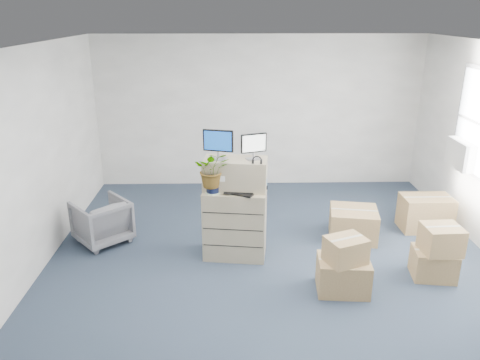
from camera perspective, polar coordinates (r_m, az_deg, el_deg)
name	(u,v)px	position (r m, az deg, el deg)	size (l,w,h in m)	color
ground	(274,279)	(6.02, 4.20, -11.99)	(7.00, 7.00, 0.00)	#212C3D
wall_back	(259,112)	(8.79, 2.28, 8.26)	(6.00, 0.02, 2.80)	#B3B1AA
ac_unit	(463,154)	(7.59, 25.51, 2.86)	(0.24, 0.60, 0.40)	silver
filing_cabinet_lower	(235,223)	(6.34, -0.60, -5.25)	(0.82, 0.50, 0.96)	tan
filing_cabinet_upper	(235,174)	(6.12, -0.57, 0.74)	(0.82, 0.41, 0.41)	tan
monitor_left	(218,143)	(5.99, -2.69, 4.53)	(0.39, 0.20, 0.39)	#99999E
monitor_right	(254,145)	(5.99, 1.68, 4.28)	(0.33, 0.18, 0.34)	#99999E
headphones	(257,161)	(5.88, 2.10, 2.37)	(0.13, 0.13, 0.01)	black
keyboard	(238,193)	(6.03, -0.24, -1.54)	(0.42, 0.18, 0.02)	black
mouse	(261,193)	(6.00, 2.55, -1.64)	(0.08, 0.05, 0.03)	silver
water_bottle	(244,181)	(6.14, 0.48, -0.18)	(0.06, 0.06, 0.21)	#96999E
phone_dock	(235,185)	(6.20, -0.62, -0.67)	(0.05, 0.05, 0.11)	silver
external_drive	(261,186)	(6.21, 2.53, -0.75)	(0.17, 0.13, 0.05)	black
tissue_box	(258,181)	(6.19, 2.21, -0.13)	(0.24, 0.12, 0.09)	#4297E1
potted_plant	(212,174)	(5.97, -3.37, 0.76)	(0.44, 0.49, 0.46)	#A5C39D
office_chair	(102,219)	(7.04, -16.51, -4.60)	(0.68, 0.64, 0.70)	slate
cardboard_boxes	(389,235)	(6.77, 17.71, -6.44)	(2.34, 2.19, 0.72)	#8B6443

